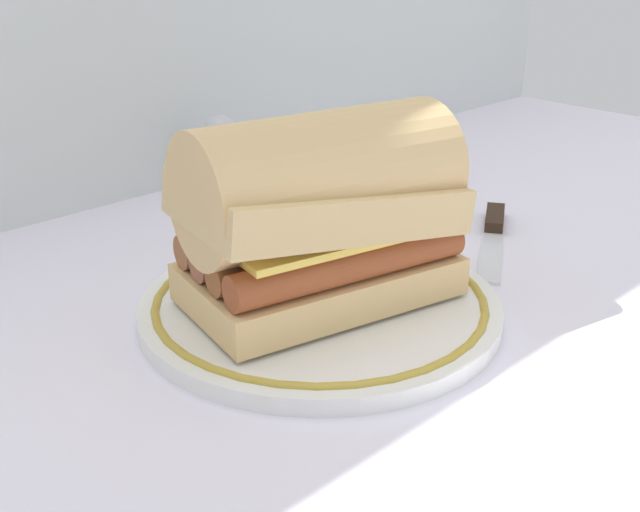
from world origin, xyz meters
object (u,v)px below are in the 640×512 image
(salt_shaker, at_px, (221,156))
(butter_knife, at_px, (493,235))
(plate, at_px, (320,305))
(sausage_sandwich, at_px, (320,211))

(salt_shaker, distance_m, butter_knife, 0.28)
(butter_knife, bearing_deg, plate, 179.17)
(plate, xyz_separation_m, salt_shaker, (0.11, 0.26, 0.03))
(sausage_sandwich, bearing_deg, salt_shaker, 78.34)
(sausage_sandwich, distance_m, butter_knife, 0.22)
(salt_shaker, bearing_deg, plate, -113.76)
(plate, distance_m, butter_knife, 0.21)
(sausage_sandwich, bearing_deg, plate, 165.54)
(sausage_sandwich, relative_size, butter_knife, 1.40)
(sausage_sandwich, height_order, salt_shaker, sausage_sandwich)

